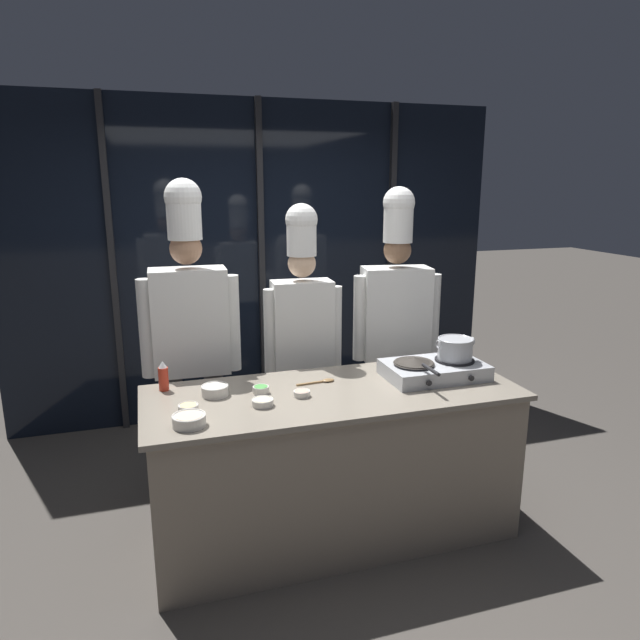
{
  "coord_description": "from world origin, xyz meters",
  "views": [
    {
      "loc": [
        -0.97,
        -2.86,
        2.04
      ],
      "look_at": [
        0.0,
        0.25,
        1.24
      ],
      "focal_mm": 32.0,
      "sensor_mm": 36.0,
      "label": 1
    }
  ],
  "objects_px": {
    "stock_pot": "(455,348)",
    "chef_head": "(190,321)",
    "prep_bowl_chicken": "(189,419)",
    "prep_bowl_noodles": "(263,402)",
    "prep_bowl_scallions": "(261,389)",
    "prep_bowl_ginger": "(188,408)",
    "chef_sous": "(302,323)",
    "frying_pan": "(414,361)",
    "prep_bowl_shrimp": "(302,393)",
    "squeeze_bottle_chili": "(163,377)",
    "portable_stove": "(434,370)",
    "prep_bowl_onion": "(215,390)",
    "chef_line": "(395,313)",
    "serving_spoon_slotted": "(323,381)"
  },
  "relations": [
    {
      "from": "prep_bowl_ginger",
      "to": "chef_sous",
      "type": "bearing_deg",
      "value": 44.14
    },
    {
      "from": "prep_bowl_chicken",
      "to": "prep_bowl_onion",
      "type": "distance_m",
      "value": 0.4
    },
    {
      "from": "prep_bowl_chicken",
      "to": "chef_sous",
      "type": "height_order",
      "value": "chef_sous"
    },
    {
      "from": "chef_head",
      "to": "prep_bowl_ginger",
      "type": "bearing_deg",
      "value": 85.4
    },
    {
      "from": "stock_pot",
      "to": "prep_bowl_noodles",
      "type": "bearing_deg",
      "value": -173.73
    },
    {
      "from": "prep_bowl_noodles",
      "to": "serving_spoon_slotted",
      "type": "relative_size",
      "value": 0.49
    },
    {
      "from": "squeeze_bottle_chili",
      "to": "chef_head",
      "type": "xyz_separation_m",
      "value": [
        0.19,
        0.45,
        0.2
      ]
    },
    {
      "from": "prep_bowl_ginger",
      "to": "chef_sous",
      "type": "height_order",
      "value": "chef_sous"
    },
    {
      "from": "prep_bowl_noodles",
      "to": "chef_head",
      "type": "xyz_separation_m",
      "value": [
        -0.29,
        0.83,
        0.26
      ]
    },
    {
      "from": "squeeze_bottle_chili",
      "to": "prep_bowl_noodles",
      "type": "bearing_deg",
      "value": -38.83
    },
    {
      "from": "stock_pot",
      "to": "chef_head",
      "type": "height_order",
      "value": "chef_head"
    },
    {
      "from": "serving_spoon_slotted",
      "to": "chef_line",
      "type": "relative_size",
      "value": 0.12
    },
    {
      "from": "portable_stove",
      "to": "stock_pot",
      "type": "relative_size",
      "value": 2.47
    },
    {
      "from": "stock_pot",
      "to": "prep_bowl_scallions",
      "type": "height_order",
      "value": "stock_pot"
    },
    {
      "from": "prep_bowl_ginger",
      "to": "chef_sous",
      "type": "xyz_separation_m",
      "value": [
        0.82,
        0.8,
        0.19
      ]
    },
    {
      "from": "prep_bowl_scallions",
      "to": "prep_bowl_shrimp",
      "type": "relative_size",
      "value": 0.99
    },
    {
      "from": "squeeze_bottle_chili",
      "to": "prep_bowl_chicken",
      "type": "distance_m",
      "value": 0.54
    },
    {
      "from": "chef_head",
      "to": "prep_bowl_onion",
      "type": "bearing_deg",
      "value": 98.14
    },
    {
      "from": "squeeze_bottle_chili",
      "to": "prep_bowl_chicken",
      "type": "relative_size",
      "value": 1.04
    },
    {
      "from": "portable_stove",
      "to": "prep_bowl_scallions",
      "type": "relative_size",
      "value": 6.37
    },
    {
      "from": "frying_pan",
      "to": "prep_bowl_chicken",
      "type": "relative_size",
      "value": 2.55
    },
    {
      "from": "squeeze_bottle_chili",
      "to": "prep_bowl_onion",
      "type": "distance_m",
      "value": 0.31
    },
    {
      "from": "squeeze_bottle_chili",
      "to": "stock_pot",
      "type": "bearing_deg",
      "value": -8.62
    },
    {
      "from": "prep_bowl_scallions",
      "to": "prep_bowl_ginger",
      "type": "relative_size",
      "value": 0.88
    },
    {
      "from": "serving_spoon_slotted",
      "to": "prep_bowl_onion",
      "type": "bearing_deg",
      "value": -177.88
    },
    {
      "from": "frying_pan",
      "to": "chef_head",
      "type": "relative_size",
      "value": 0.2
    },
    {
      "from": "prep_bowl_scallions",
      "to": "chef_head",
      "type": "relative_size",
      "value": 0.04
    },
    {
      "from": "serving_spoon_slotted",
      "to": "prep_bowl_noodles",
      "type": "bearing_deg",
      "value": -148.96
    },
    {
      "from": "squeeze_bottle_chili",
      "to": "chef_head",
      "type": "height_order",
      "value": "chef_head"
    },
    {
      "from": "prep_bowl_scallions",
      "to": "prep_bowl_noodles",
      "type": "height_order",
      "value": "prep_bowl_scallions"
    },
    {
      "from": "portable_stove",
      "to": "squeeze_bottle_chili",
      "type": "relative_size",
      "value": 3.43
    },
    {
      "from": "stock_pot",
      "to": "prep_bowl_shrimp",
      "type": "height_order",
      "value": "stock_pot"
    },
    {
      "from": "prep_bowl_noodles",
      "to": "serving_spoon_slotted",
      "type": "distance_m",
      "value": 0.48
    },
    {
      "from": "frying_pan",
      "to": "chef_line",
      "type": "height_order",
      "value": "chef_line"
    },
    {
      "from": "portable_stove",
      "to": "squeeze_bottle_chili",
      "type": "bearing_deg",
      "value": 170.64
    },
    {
      "from": "prep_bowl_scallions",
      "to": "prep_bowl_chicken",
      "type": "height_order",
      "value": "prep_bowl_chicken"
    },
    {
      "from": "chef_head",
      "to": "chef_sous",
      "type": "distance_m",
      "value": 0.74
    },
    {
      "from": "squeeze_bottle_chili",
      "to": "chef_line",
      "type": "relative_size",
      "value": 0.09
    },
    {
      "from": "stock_pot",
      "to": "prep_bowl_onion",
      "type": "bearing_deg",
      "value": 176.37
    },
    {
      "from": "prep_bowl_chicken",
      "to": "chef_head",
      "type": "xyz_separation_m",
      "value": [
        0.1,
        0.98,
        0.25
      ]
    },
    {
      "from": "prep_bowl_scallions",
      "to": "stock_pot",
      "type": "bearing_deg",
      "value": -2.43
    },
    {
      "from": "serving_spoon_slotted",
      "to": "chef_head",
      "type": "bearing_deg",
      "value": 139.9
    },
    {
      "from": "stock_pot",
      "to": "chef_head",
      "type": "distance_m",
      "value": 1.66
    },
    {
      "from": "prep_bowl_ginger",
      "to": "chef_line",
      "type": "height_order",
      "value": "chef_line"
    },
    {
      "from": "squeeze_bottle_chili",
      "to": "chef_line",
      "type": "bearing_deg",
      "value": 15.23
    },
    {
      "from": "serving_spoon_slotted",
      "to": "portable_stove",
      "type": "bearing_deg",
      "value": -9.76
    },
    {
      "from": "chef_sous",
      "to": "chef_line",
      "type": "height_order",
      "value": "chef_line"
    },
    {
      "from": "frying_pan",
      "to": "prep_bowl_shrimp",
      "type": "relative_size",
      "value": 4.51
    },
    {
      "from": "frying_pan",
      "to": "prep_bowl_onion",
      "type": "distance_m",
      "value": 1.16
    },
    {
      "from": "frying_pan",
      "to": "prep_bowl_ginger",
      "type": "height_order",
      "value": "frying_pan"
    }
  ]
}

